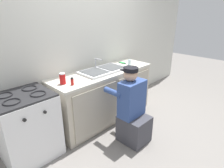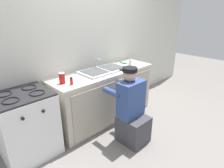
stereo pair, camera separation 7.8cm
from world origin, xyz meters
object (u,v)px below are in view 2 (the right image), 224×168
(plumber_person, at_px, (132,112))
(stove_range, at_px, (27,125))
(spice_bottle_red, at_px, (71,81))
(soda_cup_red, at_px, (62,78))
(cell_phone, at_px, (123,63))
(water_glass, at_px, (130,63))
(sink_double_basin, at_px, (103,70))

(plumber_person, bearing_deg, stove_range, 147.72)
(stove_range, height_order, spice_bottle_red, spice_bottle_red)
(soda_cup_red, bearing_deg, cell_phone, 5.37)
(plumber_person, xyz_separation_m, water_glass, (0.72, 0.67, 0.46))
(spice_bottle_red, bearing_deg, sink_double_basin, 12.33)
(cell_phone, bearing_deg, water_glass, -95.27)
(stove_range, xyz_separation_m, spice_bottle_red, (0.61, -0.15, 0.48))
(sink_double_basin, xyz_separation_m, spice_bottle_red, (-0.71, -0.16, 0.03))
(sink_double_basin, bearing_deg, soda_cup_red, -177.85)
(soda_cup_red, xyz_separation_m, spice_bottle_red, (0.07, -0.13, -0.02))
(stove_range, height_order, soda_cup_red, soda_cup_red)
(sink_double_basin, height_order, cell_phone, sink_double_basin)
(cell_phone, relative_size, water_glass, 1.40)
(soda_cup_red, bearing_deg, sink_double_basin, 2.15)
(soda_cup_red, bearing_deg, plumber_person, -48.52)
(plumber_person, xyz_separation_m, soda_cup_red, (-0.64, 0.72, 0.48))
(plumber_person, bearing_deg, soda_cup_red, 131.48)
(stove_range, height_order, water_glass, water_glass)
(sink_double_basin, xyz_separation_m, soda_cup_red, (-0.78, -0.03, 0.06))
(spice_bottle_red, bearing_deg, water_glass, 3.45)
(cell_phone, height_order, water_glass, water_glass)
(stove_range, distance_m, cell_phone, 1.97)
(cell_phone, bearing_deg, spice_bottle_red, -168.95)
(stove_range, xyz_separation_m, cell_phone, (1.92, 0.10, 0.43))
(sink_double_basin, distance_m, plumber_person, 0.87)
(soda_cup_red, height_order, cell_phone, soda_cup_red)
(soda_cup_red, relative_size, water_glass, 1.52)
(soda_cup_red, distance_m, spice_bottle_red, 0.14)
(sink_double_basin, height_order, spice_bottle_red, sink_double_basin)
(spice_bottle_red, bearing_deg, plumber_person, -46.10)
(water_glass, bearing_deg, spice_bottle_red, -176.55)
(sink_double_basin, height_order, soda_cup_red, sink_double_basin)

